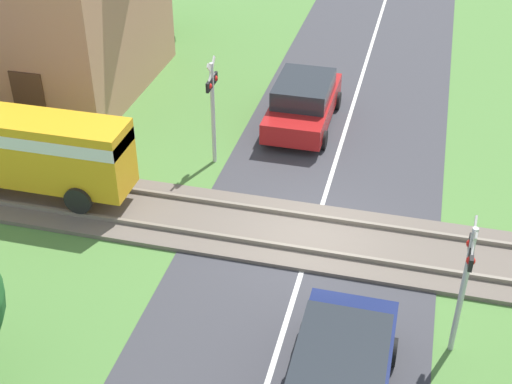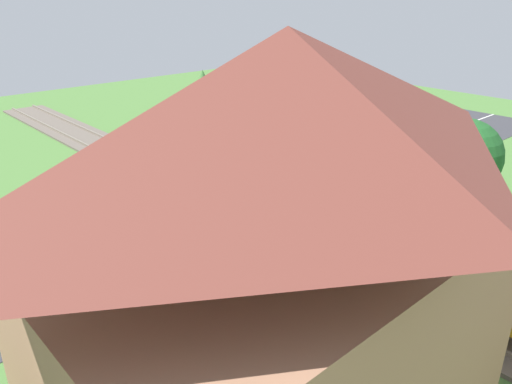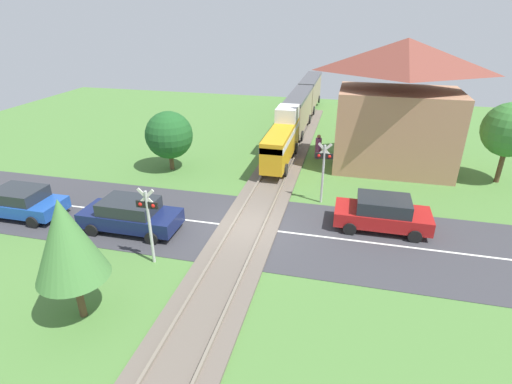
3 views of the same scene
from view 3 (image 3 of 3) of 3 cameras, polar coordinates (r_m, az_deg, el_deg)
ground_plane at (r=18.90m, az=-1.07°, el=-5.17°), size 60.00×60.00×0.00m
road_surface at (r=18.90m, az=-1.07°, el=-5.14°), size 48.00×6.40×0.02m
track_bed at (r=18.87m, az=-1.07°, el=-4.99°), size 2.80×48.00×0.24m
train at (r=33.67m, az=6.25°, el=11.80°), size 1.58×23.15×3.18m
car_near_crossing at (r=19.25m, az=-17.51°, el=-3.10°), size 4.53×2.03×1.54m
car_far_side at (r=19.39m, az=17.60°, el=-2.86°), size 4.33×2.05×1.58m
car_behind_queue at (r=22.80m, az=-30.57°, el=-1.20°), size 4.17×2.06×1.46m
crossing_signal_west_approach at (r=16.03m, az=-15.10°, el=-3.40°), size 0.90×0.18×3.31m
crossing_signal_east_approach at (r=20.75m, az=9.63°, el=3.78°), size 0.90×0.18×3.31m
station_building at (r=26.28m, az=19.66°, el=11.22°), size 7.68×4.89×7.89m
pedestrian_by_station at (r=27.72m, az=8.88°, el=6.31°), size 0.41×0.41×1.66m
tree_by_station at (r=26.85m, az=32.57°, el=7.47°), size 3.07×3.07×4.73m
tree_roadside_hedge at (r=25.51m, az=-12.31°, el=7.94°), size 2.94×2.94×3.73m
tree_beyond_track at (r=13.65m, az=-25.47°, el=-6.16°), size 2.29×2.29×4.38m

